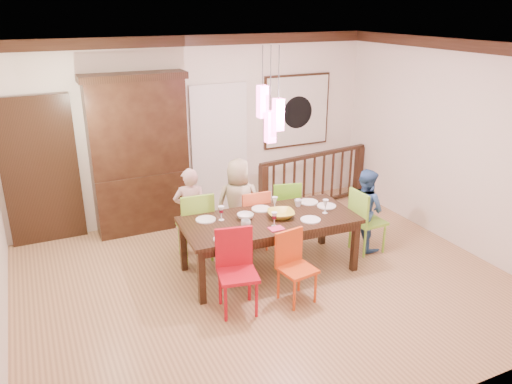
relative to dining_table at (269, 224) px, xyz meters
name	(u,v)px	position (x,y,z in m)	size (l,w,h in m)	color
floor	(265,281)	(-0.17, -0.25, -0.67)	(6.00, 6.00, 0.00)	#9A704A
ceiling	(267,47)	(-0.17, -0.25, 2.23)	(6.00, 6.00, 0.00)	white
wall_back	(198,129)	(-0.17, 2.25, 0.78)	(6.00, 6.00, 0.00)	silver
wall_right	(456,146)	(2.83, -0.25, 0.78)	(5.00, 5.00, 0.00)	silver
crown_molding	(267,54)	(-0.17, -0.25, 2.15)	(6.00, 5.00, 0.16)	black
panel_door	(41,174)	(-2.57, 2.20, 0.38)	(1.04, 0.07, 2.24)	black
white_doorway	(220,151)	(0.18, 2.21, 0.38)	(0.97, 0.05, 2.22)	silver
painting	(297,111)	(1.63, 2.21, 0.93)	(1.25, 0.06, 1.25)	black
pendant_cluster	(270,114)	(0.00, 0.00, 1.43)	(0.27, 0.21, 1.14)	#EA4696
dining_table	(269,224)	(0.00, 0.00, 0.00)	(2.30, 1.14, 0.75)	black
chair_far_left	(195,220)	(-0.77, 0.75, -0.10)	(0.48, 0.48, 1.00)	#82C035
chair_far_mid	(252,214)	(0.07, 0.69, -0.15)	(0.44, 0.44, 0.92)	#DF5A2E
chair_far_right	(284,205)	(0.66, 0.82, -0.15)	(0.50, 0.50, 0.92)	#62B31F
chair_near_left	(238,268)	(-0.74, -0.70, -0.12)	(0.51, 0.51, 0.96)	#B20D1B
chair_near_mid	(297,264)	(-0.03, -0.80, -0.18)	(0.44, 0.44, 0.86)	#D64715
chair_end_right	(369,216)	(1.53, -0.08, -0.14)	(0.43, 0.43, 0.93)	#8AD33B
china_hutch	(139,154)	(-1.18, 2.05, 0.54)	(1.53, 0.46, 2.42)	black
balustrade	(314,179)	(1.71, 1.70, -0.17)	(2.23, 0.37, 0.96)	black
person_far_left	(191,212)	(-0.77, 0.90, -0.04)	(0.46, 0.30, 1.27)	beige
person_far_mid	(239,204)	(-0.08, 0.81, -0.01)	(0.65, 0.42, 1.33)	#BAB18D
person_end_right	(365,209)	(1.55, 0.03, -0.08)	(0.58, 0.45, 1.19)	#3961A0
serving_bowl	(281,214)	(0.15, -0.03, 0.12)	(0.35, 0.35, 0.08)	gold
small_bowl	(245,216)	(-0.29, 0.11, 0.11)	(0.21, 0.21, 0.07)	white
cup_left	(246,224)	(-0.38, -0.12, 0.13)	(0.12, 0.12, 0.10)	silver
cup_right	(298,203)	(0.54, 0.20, 0.13)	(0.10, 0.10, 0.10)	silver
plate_far_left	(206,220)	(-0.76, 0.29, 0.09)	(0.26, 0.26, 0.01)	white
plate_far_mid	(261,209)	(0.03, 0.31, 0.09)	(0.26, 0.26, 0.01)	white
plate_far_right	(309,202)	(0.74, 0.26, 0.09)	(0.26, 0.26, 0.01)	white
plate_near_left	(224,239)	(-0.75, -0.33, 0.09)	(0.26, 0.26, 0.01)	white
plate_near_mid	(310,220)	(0.45, -0.28, 0.09)	(0.26, 0.26, 0.01)	white
plate_end_right	(326,206)	(0.89, 0.03, 0.09)	(0.26, 0.26, 0.01)	white
wine_glass_a	(221,213)	(-0.58, 0.21, 0.17)	(0.08, 0.08, 0.19)	#590C19
wine_glass_b	(275,204)	(0.18, 0.21, 0.17)	(0.08, 0.08, 0.19)	silver
wine_glass_c	(274,219)	(-0.06, -0.25, 0.17)	(0.08, 0.08, 0.19)	#590C19
wine_glass_d	(325,206)	(0.74, -0.16, 0.17)	(0.08, 0.08, 0.19)	silver
napkin	(276,229)	(-0.07, -0.34, 0.09)	(0.18, 0.14, 0.01)	#D83359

